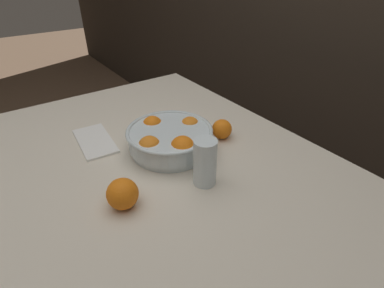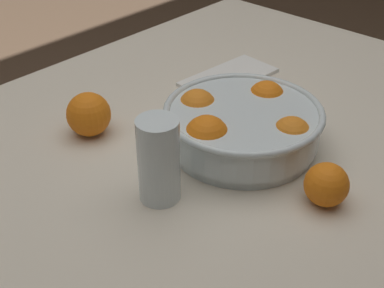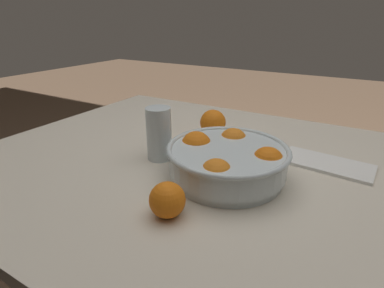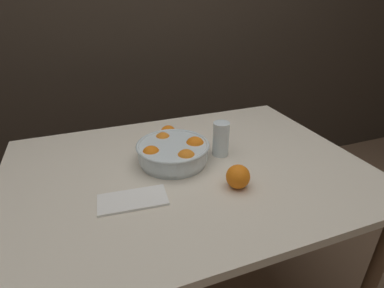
# 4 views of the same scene
# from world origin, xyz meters

# --- Properties ---
(dining_table) EXTENTS (1.32, 0.95, 0.76)m
(dining_table) POSITION_xyz_m (0.00, 0.00, 0.68)
(dining_table) COLOR beige
(dining_table) RESTS_ON ground_plane
(fruit_bowl) EXTENTS (0.28, 0.28, 0.09)m
(fruit_bowl) POSITION_xyz_m (-0.04, 0.05, 0.80)
(fruit_bowl) COLOR silver
(fruit_bowl) RESTS_ON dining_table
(juice_glass) EXTENTS (0.06, 0.06, 0.14)m
(juice_glass) POSITION_xyz_m (0.16, 0.05, 0.82)
(juice_glass) COLOR #F4A314
(juice_glass) RESTS_ON dining_table
(orange_loose_near_bowl) EXTENTS (0.08, 0.08, 0.08)m
(orange_loose_near_bowl) POSITION_xyz_m (0.12, -0.18, 0.80)
(orange_loose_near_bowl) COLOR orange
(orange_loose_near_bowl) RESTS_ON dining_table
(orange_loose_front) EXTENTS (0.07, 0.07, 0.07)m
(orange_loose_front) POSITION_xyz_m (0.00, 0.24, 0.79)
(orange_loose_front) COLOR orange
(orange_loose_front) RESTS_ON dining_table
(napkin) EXTENTS (0.22, 0.12, 0.01)m
(napkin) POSITION_xyz_m (-0.23, -0.13, 0.76)
(napkin) COLOR white
(napkin) RESTS_ON dining_table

